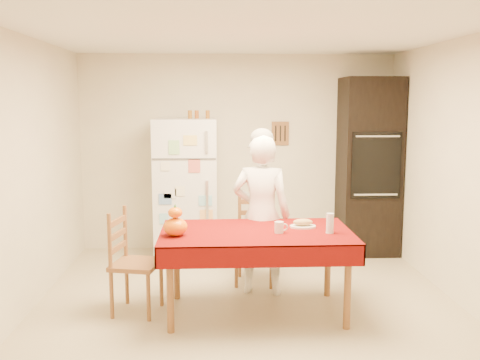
{
  "coord_description": "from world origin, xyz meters",
  "views": [
    {
      "loc": [
        -0.31,
        -4.62,
        1.91
      ],
      "look_at": [
        -0.07,
        0.2,
        1.2
      ],
      "focal_mm": 40.0,
      "sensor_mm": 36.0,
      "label": 1
    }
  ],
  "objects": [
    {
      "name": "bread_loaf",
      "position": [
        0.5,
        0.13,
        0.81
      ],
      "size": [
        0.18,
        0.1,
        0.06
      ],
      "primitive_type": "ellipsoid",
      "color": "tan",
      "rests_on": "bread_plate"
    },
    {
      "name": "floor",
      "position": [
        0.0,
        0.0,
        0.0
      ],
      "size": [
        4.5,
        4.5,
        0.0
      ],
      "primitive_type": "plane",
      "color": "tan",
      "rests_on": "ground"
    },
    {
      "name": "spice_jar_right",
      "position": [
        -0.38,
        1.93,
        1.75
      ],
      "size": [
        0.05,
        0.05,
        0.1
      ],
      "primitive_type": "cylinder",
      "color": "#99581B",
      "rests_on": "refrigerator"
    },
    {
      "name": "oven_cabinet",
      "position": [
        1.63,
        1.93,
        1.1
      ],
      "size": [
        0.7,
        0.62,
        2.2
      ],
      "color": "black",
      "rests_on": "floor"
    },
    {
      "name": "refrigerator",
      "position": [
        -0.65,
        1.88,
        0.85
      ],
      "size": [
        0.75,
        0.74,
        1.7
      ],
      "color": "white",
      "rests_on": "floor"
    },
    {
      "name": "coffee_mug",
      "position": [
        0.26,
        -0.07,
        0.81
      ],
      "size": [
        0.08,
        0.08,
        0.1
      ],
      "primitive_type": "cylinder",
      "color": "silver",
      "rests_on": "dining_table"
    },
    {
      "name": "pumpkin_upper",
      "position": [
        -0.64,
        -0.12,
        0.96
      ],
      "size": [
        0.12,
        0.12,
        0.09
      ],
      "primitive_type": "ellipsoid",
      "color": "red",
      "rests_on": "pumpkin_lower"
    },
    {
      "name": "chair_far",
      "position": [
        0.13,
        0.89,
        0.51
      ],
      "size": [
        0.47,
        0.46,
        0.95
      ],
      "rotation": [
        0.0,
        0.0,
        -0.15
      ],
      "color": "brown",
      "rests_on": "floor"
    },
    {
      "name": "bread_plate",
      "position": [
        0.5,
        0.13,
        0.77
      ],
      "size": [
        0.24,
        0.24,
        0.02
      ],
      "primitive_type": "cylinder",
      "color": "white",
      "rests_on": "dining_table"
    },
    {
      "name": "chair_left",
      "position": [
        -1.07,
        0.09,
        0.51
      ],
      "size": [
        0.48,
        0.5,
        0.95
      ],
      "rotation": [
        0.0,
        0.0,
        1.35
      ],
      "color": "brown",
      "rests_on": "floor"
    },
    {
      "name": "pumpkin_lower",
      "position": [
        -0.64,
        -0.12,
        0.84
      ],
      "size": [
        0.21,
        0.21,
        0.16
      ],
      "primitive_type": "ellipsoid",
      "color": "#D35A04",
      "rests_on": "dining_table"
    },
    {
      "name": "spice_jar_left",
      "position": [
        -0.59,
        1.93,
        1.75
      ],
      "size": [
        0.05,
        0.05,
        0.1
      ],
      "primitive_type": "cylinder",
      "color": "#90591A",
      "rests_on": "refrigerator"
    },
    {
      "name": "dining_table",
      "position": [
        0.07,
        0.01,
        0.69
      ],
      "size": [
        1.7,
        1.0,
        0.76
      ],
      "color": "brown",
      "rests_on": "floor"
    },
    {
      "name": "wine_glass",
      "position": [
        0.71,
        -0.09,
        0.85
      ],
      "size": [
        0.07,
        0.07,
        0.18
      ],
      "primitive_type": "cylinder",
      "color": "silver",
      "rests_on": "dining_table"
    },
    {
      "name": "spice_jar_mid",
      "position": [
        -0.51,
        1.93,
        1.75
      ],
      "size": [
        0.05,
        0.05,
        0.1
      ],
      "primitive_type": "cylinder",
      "color": "#964B1B",
      "rests_on": "refrigerator"
    },
    {
      "name": "seated_woman",
      "position": [
        0.16,
        0.53,
        0.8
      ],
      "size": [
        0.65,
        0.5,
        1.59
      ],
      "primitive_type": "imported",
      "rotation": [
        0.0,
        0.0,
        2.92
      ],
      "color": "white",
      "rests_on": "floor"
    },
    {
      "name": "room_shell",
      "position": [
        0.0,
        0.0,
        1.62
      ],
      "size": [
        4.02,
        4.52,
        2.51
      ],
      "color": "beige",
      "rests_on": "ground"
    }
  ]
}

